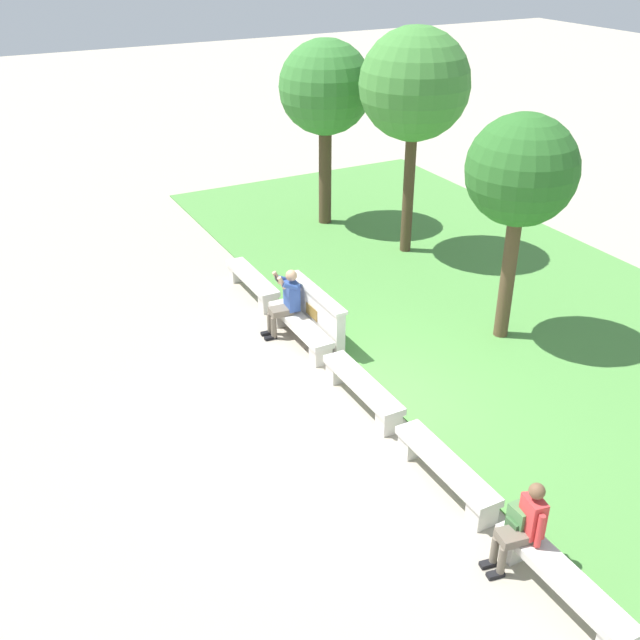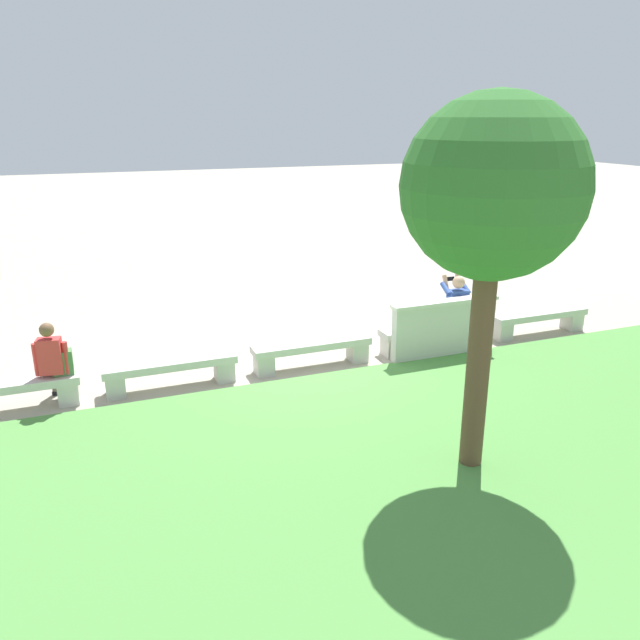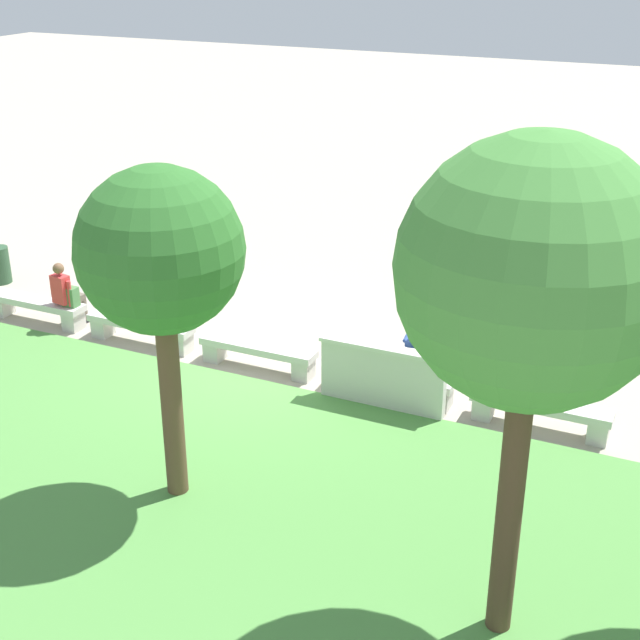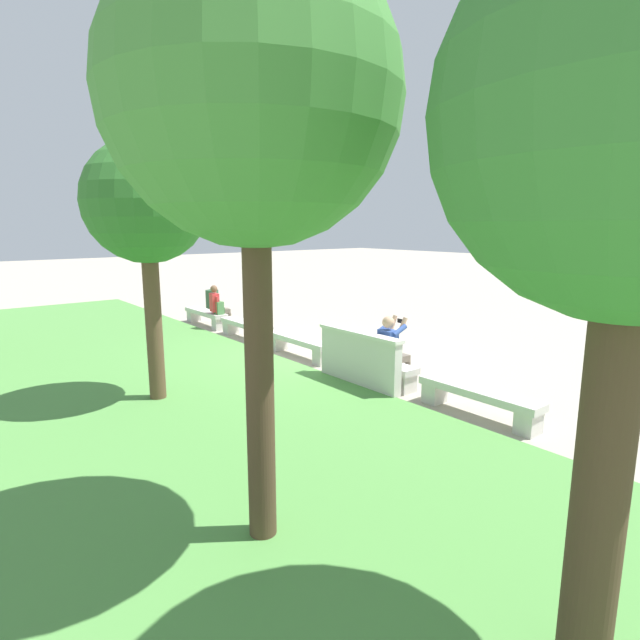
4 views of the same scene
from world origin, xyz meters
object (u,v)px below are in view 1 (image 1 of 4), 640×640
object	(u,v)px
bench_mid	(362,388)
person_photographer	(286,299)
tree_far_back	(325,89)
tree_behind_wall	(415,86)
bench_far	(446,469)
bench_end	(563,583)
bench_main	(252,282)
bench_near	(300,328)
backpack	(519,519)
person_distant	(524,524)
tree_right_background	(521,173)

from	to	relation	value
bench_mid	person_photographer	distance (m)	2.78
tree_far_back	tree_behind_wall	bearing A→B (deg)	17.81
bench_far	bench_end	size ratio (longest dim) A/B	1.00
bench_main	bench_near	world-z (taller)	same
tree_behind_wall	tree_far_back	xyz separation A→B (m)	(-2.58, -0.83, -0.45)
bench_near	tree_far_back	world-z (taller)	tree_far_back
person_photographer	backpack	xyz separation A→B (m)	(6.56, 0.06, -0.11)
bench_mid	tree_far_back	bearing A→B (deg)	156.22
person_distant	tree_far_back	distance (m)	12.41
bench_near	tree_right_background	bearing A→B (deg)	65.96
bench_main	bench_far	world-z (taller)	same
bench_far	tree_far_back	distance (m)	10.98
tree_far_back	bench_far	bearing A→B (deg)	-18.71
backpack	tree_behind_wall	size ratio (longest dim) A/B	0.08
bench_end	tree_right_background	bearing A→B (deg)	146.55
bench_far	tree_far_back	size ratio (longest dim) A/B	0.43
person_photographer	tree_far_back	world-z (taller)	tree_far_back
bench_near	bench_end	xyz separation A→B (m)	(6.92, 0.00, 0.00)
bench_near	bench_end	distance (m)	6.92
person_photographer	tree_right_background	world-z (taller)	tree_right_background
person_distant	tree_right_background	bearing A→B (deg)	142.38
bench_far	backpack	distance (m)	1.54
bench_main	tree_behind_wall	xyz separation A→B (m)	(-0.47, 4.20, 3.60)
person_distant	tree_right_background	world-z (taller)	tree_right_background
bench_far	person_photographer	size ratio (longest dim) A/B	1.52
bench_end	tree_far_back	size ratio (longest dim) A/B	0.43
bench_far	backpack	xyz separation A→B (m)	(1.50, -0.02, 0.32)
backpack	person_photographer	bearing A→B (deg)	-179.51
person_distant	tree_far_back	size ratio (longest dim) A/B	0.27
backpack	bench_mid	bearing A→B (deg)	179.68
bench_near	tree_behind_wall	size ratio (longest dim) A/B	0.39
bench_mid	person_distant	size ratio (longest dim) A/B	1.60
bench_main	tree_right_background	size ratio (longest dim) A/B	0.47
bench_near	tree_behind_wall	world-z (taller)	tree_behind_wall
tree_right_background	bench_far	bearing A→B (deg)	-49.29
bench_far	bench_end	xyz separation A→B (m)	(2.31, 0.00, 0.00)
bench_main	backpack	bearing A→B (deg)	-0.14
bench_main	bench_end	bearing A→B (deg)	0.00
bench_mid	backpack	world-z (taller)	backpack
person_distant	bench_near	bearing A→B (deg)	179.40
backpack	bench_end	bearing A→B (deg)	1.49
bench_near	person_photographer	xyz separation A→B (m)	(-0.44, -0.08, 0.43)
tree_far_back	bench_near	bearing A→B (deg)	-32.23
bench_main	tree_far_back	bearing A→B (deg)	132.07
bench_end	tree_behind_wall	xyz separation A→B (m)	(-9.69, 4.20, 3.60)
person_photographer	tree_far_back	distance (m)	6.59
backpack	tree_behind_wall	xyz separation A→B (m)	(-8.89, 4.22, 3.27)
bench_near	bench_mid	world-z (taller)	same
person_distant	tree_behind_wall	world-z (taller)	tree_behind_wall
bench_main	bench_near	size ratio (longest dim) A/B	1.00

